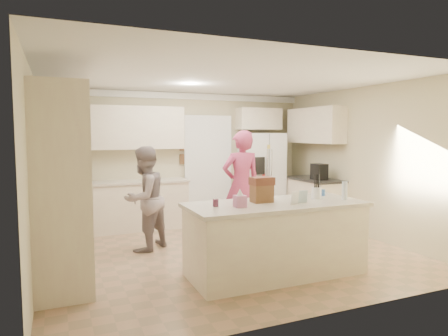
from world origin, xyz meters
name	(u,v)px	position (x,y,z in m)	size (l,w,h in m)	color
floor	(227,253)	(0.00, 0.00, -0.01)	(5.20, 4.60, 0.02)	#A27B5B
ceiling	(227,77)	(0.00, 0.00, 2.61)	(5.20, 4.60, 0.02)	white
wall_back	(182,158)	(0.00, 2.31, 1.30)	(5.20, 0.02, 2.60)	beige
wall_front	(323,185)	(0.00, -2.31, 1.30)	(5.20, 0.02, 2.60)	beige
wall_left	(33,174)	(-2.61, 0.00, 1.30)	(0.02, 4.60, 2.60)	beige
wall_right	(364,162)	(2.61, 0.00, 1.30)	(0.02, 4.60, 2.60)	beige
crown_back	(182,96)	(0.00, 2.26, 2.53)	(5.20, 0.08, 0.12)	white
pantry_bank	(60,181)	(-2.30, 0.20, 1.18)	(0.60, 2.60, 2.35)	#F4EAC5
back_base_cab	(127,207)	(-1.15, 2.00, 0.44)	(2.20, 0.60, 0.88)	#F4EAC5
back_countertop	(127,182)	(-1.15, 1.99, 0.90)	(2.24, 0.63, 0.04)	#BDB1A1
back_upper_cab	(125,128)	(-1.15, 2.12, 1.90)	(2.20, 0.35, 0.80)	#F4EAC5
doorway_opening	(208,169)	(0.55, 2.28, 1.05)	(0.90, 0.06, 2.10)	black
doorway_casing	(208,170)	(0.55, 2.24, 1.05)	(1.02, 0.03, 2.22)	white
wall_frame_upper	(183,146)	(0.02, 2.27, 1.55)	(0.15, 0.02, 0.20)	brown
wall_frame_lower	(183,159)	(0.02, 2.27, 1.28)	(0.15, 0.02, 0.20)	brown
refrigerator	(261,176)	(1.61, 1.94, 0.90)	(0.90, 0.70, 1.80)	white
fridge_seam	(269,178)	(1.61, 1.58, 0.90)	(0.01, 0.02, 1.78)	gray
fridge_dispenser	(260,166)	(1.39, 1.57, 1.15)	(0.22, 0.03, 0.35)	black
fridge_handle_l	(267,171)	(1.56, 1.57, 1.05)	(0.02, 0.02, 0.85)	silver
fridge_handle_r	(272,170)	(1.66, 1.57, 1.05)	(0.02, 0.02, 0.85)	silver
over_fridge_cab	(259,119)	(1.65, 2.12, 2.10)	(0.95, 0.35, 0.45)	#F4EAC5
right_base_cab	(314,203)	(2.30, 1.00, 0.44)	(0.60, 1.20, 0.88)	#F4EAC5
right_countertop	(314,179)	(2.29, 1.00, 0.90)	(0.63, 1.24, 0.04)	#2D2B28
right_upper_cab	(315,126)	(2.43, 1.20, 1.95)	(0.35, 1.50, 0.70)	#F4EAC5
coffee_maker	(319,172)	(2.25, 0.80, 1.07)	(0.22, 0.28, 0.30)	black
island_base	(276,240)	(0.20, -1.10, 0.44)	(2.20, 0.90, 0.88)	#F4EAC5
island_top	(276,205)	(0.20, -1.10, 0.90)	(2.28, 0.96, 0.05)	#BDB1A1
utensil_crock	(316,193)	(0.85, -1.05, 1.00)	(0.13, 0.13, 0.15)	white
tissue_box	(240,201)	(-0.35, -1.20, 1.00)	(0.13, 0.13, 0.14)	#BF6E9D
tissue_plume	(240,192)	(-0.35, -1.20, 1.10)	(0.08, 0.08, 0.08)	white
dollhouse_body	(262,194)	(0.05, -1.00, 1.04)	(0.26, 0.18, 0.22)	brown
dollhouse_roof	(262,181)	(0.05, -1.00, 1.20)	(0.28, 0.20, 0.10)	#592D1E
jam_jar	(216,203)	(-0.60, -1.05, 0.97)	(0.07, 0.07, 0.09)	#59263F
greeting_card_a	(295,198)	(0.35, -1.30, 1.01)	(0.12, 0.01, 0.16)	white
greeting_card_b	(303,197)	(0.50, -1.25, 1.01)	(0.12, 0.01, 0.16)	silver
water_bottle	(345,191)	(1.15, -1.25, 1.04)	(0.07, 0.07, 0.24)	silver
shaker_salt	(319,193)	(1.02, -0.88, 0.97)	(0.05, 0.05, 0.09)	#4574B7
shaker_pepper	(323,193)	(1.09, -0.88, 0.97)	(0.05, 0.05, 0.09)	#4574B7
teen_boy	(144,199)	(-1.12, 0.61, 0.80)	(0.78, 0.61, 1.60)	gray
teen_girl	(241,185)	(0.52, 0.60, 0.92)	(0.67, 0.44, 1.84)	#BE425A
fridge_magnets	(269,178)	(1.61, 1.58, 0.90)	(0.76, 0.02, 1.44)	tan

